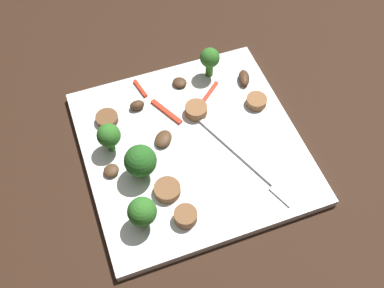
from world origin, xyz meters
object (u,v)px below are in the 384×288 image
(mushroom_2, at_px, (244,78))
(pepper_strip_3, at_px, (208,94))
(broccoli_floret_0, at_px, (140,161))
(broccoli_floret_1, at_px, (142,212))
(broccoli_floret_3, at_px, (109,136))
(mushroom_0, at_px, (180,83))
(fork, at_px, (250,164))
(sausage_slice_1, at_px, (186,216))
(mushroom_1, at_px, (137,105))
(plate, at_px, (192,147))
(sausage_slice_4, at_px, (167,190))
(sausage_slice_3, at_px, (107,119))
(mushroom_4, at_px, (111,171))
(pepper_strip_0, at_px, (166,112))
(sausage_slice_0, at_px, (196,110))
(pepper_strip_1, at_px, (140,89))
(sausage_slice_2, at_px, (256,101))
(broccoli_floret_2, at_px, (210,59))

(mushroom_2, distance_m, pepper_strip_3, 0.06)
(broccoli_floret_0, height_order, broccoli_floret_1, broccoli_floret_0)
(broccoli_floret_3, xyz_separation_m, mushroom_0, (-0.08, 0.12, -0.03))
(fork, relative_size, broccoli_floret_3, 3.63)
(sausage_slice_1, distance_m, mushroom_1, 0.19)
(broccoli_floret_0, bearing_deg, sausage_slice_1, 21.86)
(plate, xyz_separation_m, mushroom_2, (-0.08, 0.11, 0.01))
(broccoli_floret_1, xyz_separation_m, sausage_slice_4, (-0.03, 0.04, -0.02))
(sausage_slice_1, bearing_deg, sausage_slice_4, -167.60)
(fork, distance_m, sausage_slice_1, 0.11)
(sausage_slice_3, relative_size, mushroom_0, 1.47)
(mushroom_4, xyz_separation_m, pepper_strip_0, (-0.07, 0.10, -0.00))
(plate, xyz_separation_m, mushroom_0, (-0.11, 0.02, 0.01))
(mushroom_1, bearing_deg, sausage_slice_1, 2.31)
(sausage_slice_1, bearing_deg, sausage_slice_0, 155.36)
(broccoli_floret_3, bearing_deg, broccoli_floret_1, 4.74)
(sausage_slice_4, bearing_deg, pepper_strip_1, 174.93)
(broccoli_floret_1, distance_m, mushroom_0, 0.23)
(sausage_slice_0, height_order, sausage_slice_4, sausage_slice_0)
(sausage_slice_0, relative_size, sausage_slice_2, 1.07)
(sausage_slice_1, relative_size, pepper_strip_3, 0.55)
(mushroom_4, bearing_deg, sausage_slice_1, 35.94)
(broccoli_floret_2, bearing_deg, mushroom_2, 56.96)
(sausage_slice_4, relative_size, pepper_strip_1, 0.96)
(broccoli_floret_3, xyz_separation_m, sausage_slice_3, (-0.05, 0.01, -0.03))
(broccoli_floret_2, bearing_deg, sausage_slice_4, -35.81)
(pepper_strip_3, bearing_deg, mushroom_4, -64.55)
(plate, relative_size, pepper_strip_3, 5.47)
(broccoli_floret_3, bearing_deg, fork, 62.11)
(fork, distance_m, sausage_slice_2, 0.10)
(sausage_slice_4, bearing_deg, broccoli_floret_0, -148.34)
(sausage_slice_0, distance_m, sausage_slice_4, 0.13)
(fork, bearing_deg, pepper_strip_1, -172.30)
(mushroom_0, bearing_deg, mushroom_2, 74.69)
(sausage_slice_3, bearing_deg, plate, 51.87)
(broccoli_floret_0, distance_m, mushroom_2, 0.22)
(pepper_strip_1, height_order, pepper_strip_3, same)
(broccoli_floret_2, height_order, broccoli_floret_3, broccoli_floret_2)
(broccoli_floret_2, xyz_separation_m, sausage_slice_2, (0.08, 0.04, -0.03))
(sausage_slice_4, bearing_deg, sausage_slice_2, 119.34)
(fork, bearing_deg, mushroom_2, 137.93)
(broccoli_floret_0, height_order, sausage_slice_1, broccoli_floret_0)
(pepper_strip_0, bearing_deg, plate, 14.16)
(broccoli_floret_0, relative_size, pepper_strip_1, 1.53)
(mushroom_4, bearing_deg, sausage_slice_0, 111.44)
(fork, xyz_separation_m, mushroom_2, (-0.14, 0.05, 0.00))
(broccoli_floret_1, xyz_separation_m, mushroom_1, (-0.17, 0.04, -0.02))
(plate, height_order, sausage_slice_4, sausage_slice_4)
(sausage_slice_3, bearing_deg, pepper_strip_1, 123.48)
(mushroom_1, xyz_separation_m, pepper_strip_1, (-0.03, 0.01, -0.00))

